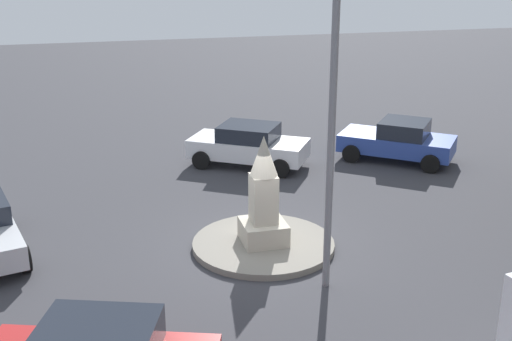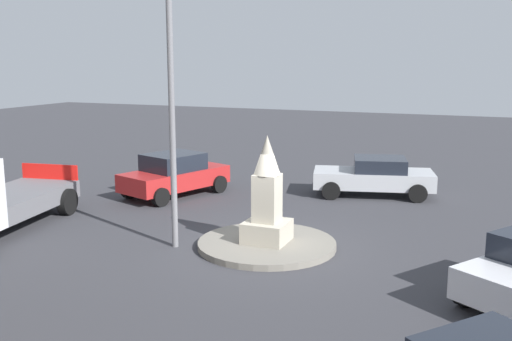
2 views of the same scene
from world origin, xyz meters
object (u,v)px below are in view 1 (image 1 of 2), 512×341
streetlamp (334,79)px  car_blue_near_island (398,140)px  monument (264,200)px  car_white_far_side (248,145)px

streetlamp → car_blue_near_island: 10.63m
monument → streetlamp: (-2.26, -0.86, 3.44)m
car_blue_near_island → streetlamp: bearing=144.7°
monument → car_white_far_side: size_ratio=0.65×
car_white_far_side → streetlamp: bearing=177.7°
monument → car_blue_near_island: (5.77, -6.56, -0.56)m
streetlamp → car_blue_near_island: (8.03, -5.69, -4.00)m
monument → car_white_far_side: (6.53, -1.22, -0.55)m
monument → car_white_far_side: monument is taller
streetlamp → car_blue_near_island: bearing=-35.3°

